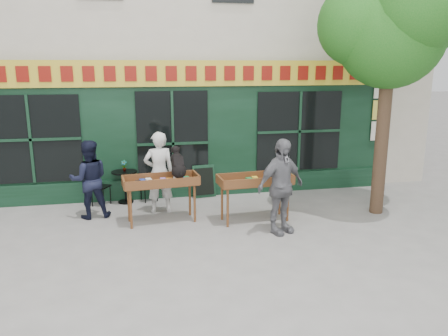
% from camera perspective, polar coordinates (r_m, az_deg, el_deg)
% --- Properties ---
extents(ground, '(80.00, 80.00, 0.00)m').
position_cam_1_polar(ground, '(8.73, -5.16, -8.20)').
color(ground, slate).
rests_on(ground, ground).
extents(building, '(14.00, 7.26, 10.00)m').
position_cam_1_polar(building, '(14.19, -8.41, 20.41)').
color(building, beige).
rests_on(building, ground).
extents(street_tree, '(3.05, 2.90, 5.60)m').
position_cam_1_polar(street_tree, '(9.93, 21.12, 17.75)').
color(street_tree, '#382619').
rests_on(street_tree, ground).
extents(book_cart_center, '(1.56, 0.78, 0.99)m').
position_cam_1_polar(book_cart_center, '(9.04, -8.24, -2.04)').
color(book_cart_center, brown).
rests_on(book_cart_center, ground).
extents(dog, '(0.40, 0.63, 0.60)m').
position_cam_1_polar(dog, '(8.90, -6.07, 0.89)').
color(dog, black).
rests_on(dog, book_cart_center).
extents(woman, '(0.70, 0.50, 1.80)m').
position_cam_1_polar(woman, '(9.64, -8.47, -0.58)').
color(woman, silver).
rests_on(woman, ground).
extents(book_cart_right, '(1.54, 0.72, 0.99)m').
position_cam_1_polar(book_cart_right, '(9.04, 4.08, -1.92)').
color(book_cart_right, brown).
rests_on(book_cart_right, ground).
extents(man_right, '(1.18, 0.86, 1.86)m').
position_cam_1_polar(man_right, '(8.41, 7.42, -2.42)').
color(man_right, slate).
rests_on(man_right, ground).
extents(bistro_table, '(0.60, 0.60, 0.76)m').
position_cam_1_polar(bistro_table, '(10.53, -12.83, -1.59)').
color(bistro_table, black).
rests_on(bistro_table, ground).
extents(bistro_chair_left, '(0.49, 0.49, 0.95)m').
position_cam_1_polar(bistro_chair_left, '(10.51, -16.27, -1.74)').
color(bistro_chair_left, black).
rests_on(bistro_chair_left, ground).
extents(bistro_chair_right, '(0.46, 0.45, 0.95)m').
position_cam_1_polar(bistro_chair_right, '(10.60, -9.39, -1.25)').
color(bistro_chair_right, black).
rests_on(bistro_chair_right, ground).
extents(potted_plant, '(0.16, 0.12, 0.26)m').
position_cam_1_polar(potted_plant, '(10.45, -12.93, 0.28)').
color(potted_plant, gray).
rests_on(potted_plant, bistro_table).
extents(man_left, '(0.89, 0.74, 1.67)m').
position_cam_1_polar(man_left, '(9.64, -17.19, -1.44)').
color(man_left, black).
rests_on(man_left, ground).
extents(chalkboard, '(0.58, 0.26, 0.79)m').
position_cam_1_polar(chalkboard, '(10.76, -2.59, -1.74)').
color(chalkboard, black).
rests_on(chalkboard, ground).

